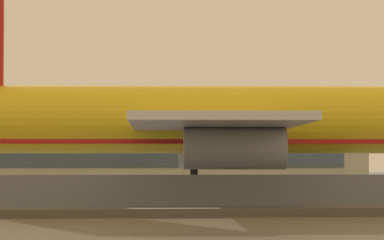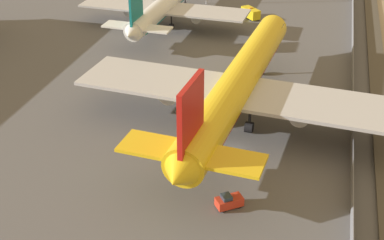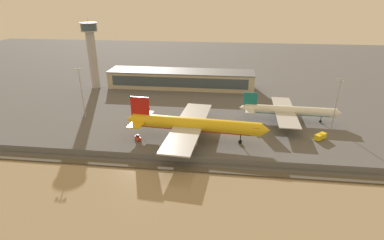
{
  "view_description": "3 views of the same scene",
  "coord_description": "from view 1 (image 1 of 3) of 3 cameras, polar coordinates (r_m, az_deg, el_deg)",
  "views": [
    {
      "loc": [
        -3.63,
        -83.41,
        3.07
      ],
      "look_at": [
        5.93,
        4.27,
        6.38
      ],
      "focal_mm": 105.0,
      "sensor_mm": 36.0,
      "label": 1
    },
    {
      "loc": [
        -62.6,
        -10.51,
        40.39
      ],
      "look_at": [
        2.3,
        6.6,
        2.56
      ],
      "focal_mm": 50.0,
      "sensor_mm": 36.0,
      "label": 2
    },
    {
      "loc": [
        20.47,
        -101.62,
        52.09
      ],
      "look_at": [
        6.79,
        10.81,
        3.92
      ],
      "focal_mm": 28.0,
      "sensor_mm": 36.0,
      "label": 3
    }
  ],
  "objects": [
    {
      "name": "ground_plane",
      "position": [
        83.55,
        -3.74,
        -4.25
      ],
      "size": [
        500.0,
        500.0,
        0.0
      ],
      "primitive_type": "plane",
      "color": "#565659"
    },
    {
      "name": "shoreline_seawall",
      "position": [
        63.08,
        -2.93,
        -4.71
      ],
      "size": [
        320.0,
        3.0,
        0.5
      ],
      "color": "#474238",
      "rests_on": "ground"
    },
    {
      "name": "perimeter_fence",
      "position": [
        67.54,
        -3.15,
        -3.77
      ],
      "size": [
        280.0,
        0.1,
        2.3
      ],
      "color": "slate",
      "rests_on": "ground"
    },
    {
      "name": "cargo_jet_yellow",
      "position": [
        85.51,
        1.84,
        -0.13
      ],
      "size": [
        55.49,
        47.86,
        15.93
      ],
      "color": "yellow",
      "rests_on": "ground"
    },
    {
      "name": "terminal_building",
      "position": [
        152.65,
        -7.45,
        -1.4
      ],
      "size": [
        85.54,
        17.11,
        10.03
      ],
      "color": "#BCB299",
      "rests_on": "ground"
    }
  ]
}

